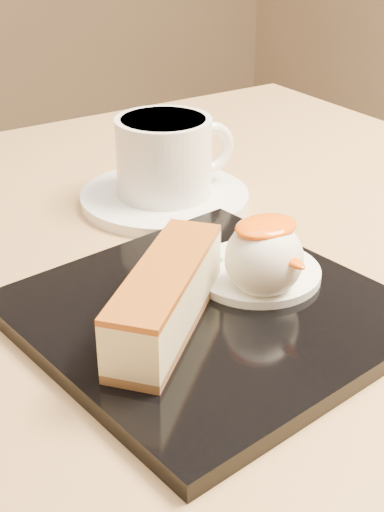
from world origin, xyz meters
TOP-DOWN VIEW (x-y plane):
  - table at (0.00, 0.00)m, footprint 0.80×0.80m
  - dessert_plate at (-0.02, -0.06)m, footprint 0.25×0.25m
  - cheesecake at (-0.06, -0.06)m, footprint 0.12×0.11m
  - cream_smear at (0.03, -0.04)m, footprint 0.09×0.09m
  - ice_cream_scoop at (0.02, -0.06)m, footprint 0.05×0.05m
  - mango_sauce at (0.02, -0.06)m, footprint 0.04×0.03m
  - mint_sprig at (-0.00, -0.02)m, footprint 0.03×0.02m
  - saucer at (0.05, 0.12)m, footprint 0.15×0.15m
  - coffee_cup at (0.06, 0.12)m, footprint 0.11×0.08m

SIDE VIEW (x-z plane):
  - table at x=0.00m, z-range 0.20..0.92m
  - saucer at x=0.05m, z-range 0.72..0.73m
  - dessert_plate at x=-0.02m, z-range 0.72..0.73m
  - cream_smear at x=0.03m, z-range 0.73..0.74m
  - mint_sprig at x=0.00m, z-range 0.74..0.74m
  - cheesecake at x=-0.06m, z-range 0.73..0.77m
  - ice_cream_scoop at x=0.02m, z-range 0.73..0.78m
  - coffee_cup at x=0.06m, z-range 0.73..0.80m
  - mango_sauce at x=0.02m, z-range 0.77..0.78m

